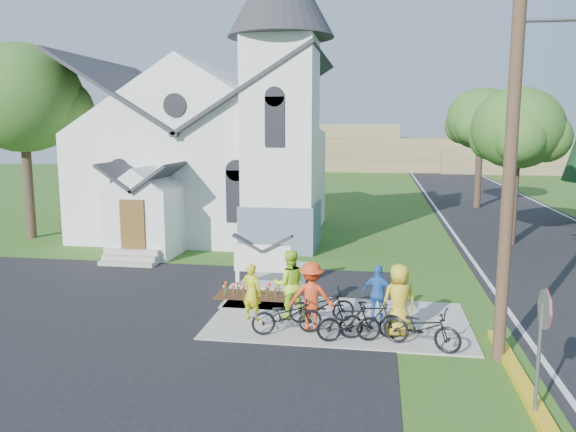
% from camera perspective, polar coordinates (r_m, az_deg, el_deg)
% --- Properties ---
extents(ground, '(120.00, 120.00, 0.00)m').
position_cam_1_polar(ground, '(15.50, -0.57, -10.95)').
color(ground, '#38601B').
rests_on(ground, ground).
extents(parking_lot, '(20.00, 16.00, 0.02)m').
position_cam_1_polar(parking_lot, '(16.43, -27.20, -10.77)').
color(parking_lot, black).
rests_on(parking_lot, ground).
extents(road, '(8.00, 90.00, 0.02)m').
position_cam_1_polar(road, '(30.77, 23.15, -1.59)').
color(road, black).
rests_on(road, ground).
extents(sidewalk, '(7.00, 4.00, 0.05)m').
position_cam_1_polar(sidewalk, '(15.80, 5.20, -10.50)').
color(sidewalk, '#A49E94').
rests_on(sidewalk, ground).
extents(church, '(12.35, 12.00, 13.00)m').
position_cam_1_polar(church, '(27.99, -7.45, 8.86)').
color(church, white).
rests_on(church, ground).
extents(church_sign, '(2.20, 0.40, 1.70)m').
position_cam_1_polar(church_sign, '(18.44, -2.59, -4.37)').
color(church_sign, '#A49E94').
rests_on(church_sign, ground).
extents(flower_bed, '(2.60, 1.10, 0.07)m').
position_cam_1_polar(flower_bed, '(17.85, -3.16, -8.13)').
color(flower_bed, '#3C2310').
rests_on(flower_bed, ground).
extents(utility_pole, '(3.45, 0.28, 10.00)m').
position_cam_1_polar(utility_pole, '(13.19, 22.12, 8.83)').
color(utility_pole, '#473023').
rests_on(utility_pole, ground).
extents(stop_sign, '(0.11, 0.76, 2.48)m').
position_cam_1_polar(stop_sign, '(11.16, 24.47, -10.18)').
color(stop_sign, gray).
rests_on(stop_sign, ground).
extents(tree_lot_corner, '(5.60, 5.60, 9.15)m').
position_cam_1_polar(tree_lot_corner, '(29.42, -25.39, 10.73)').
color(tree_lot_corner, '#38261E').
rests_on(tree_lot_corner, ground).
extents(tree_road_near, '(4.00, 4.00, 7.05)m').
position_cam_1_polar(tree_road_near, '(27.04, 22.25, 8.18)').
color(tree_road_near, '#38261E').
rests_on(tree_road_near, ground).
extents(tree_road_mid, '(4.40, 4.40, 7.80)m').
position_cam_1_polar(tree_road_mid, '(38.92, 19.04, 9.26)').
color(tree_road_mid, '#38261E').
rests_on(tree_road_mid, ground).
extents(distant_hills, '(61.00, 10.00, 5.60)m').
position_cam_1_polar(distant_hills, '(70.76, 9.88, 6.38)').
color(distant_hills, olive).
rests_on(distant_hills, ground).
extents(cyclist_0, '(0.66, 0.52, 1.58)m').
position_cam_1_polar(cyclist_0, '(15.48, -3.71, -7.71)').
color(cyclist_0, gold).
rests_on(cyclist_0, sidewalk).
extents(bike_0, '(1.93, 1.16, 0.96)m').
position_cam_1_polar(bike_0, '(14.55, -0.12, -10.10)').
color(bike_0, black).
rests_on(bike_0, sidewalk).
extents(cyclist_1, '(1.10, 0.97, 1.91)m').
position_cam_1_polar(cyclist_1, '(15.63, 0.15, -6.91)').
color(cyclist_1, '#AFE72B').
rests_on(cyclist_1, sidewalk).
extents(bike_1, '(1.67, 0.79, 0.97)m').
position_cam_1_polar(bike_1, '(14.13, 6.22, -10.73)').
color(bike_1, black).
rests_on(bike_1, sidewalk).
extents(cyclist_2, '(1.00, 0.62, 1.59)m').
position_cam_1_polar(cyclist_2, '(15.45, 9.16, -7.84)').
color(cyclist_2, blue).
rests_on(cyclist_2, sidewalk).
extents(bike_2, '(1.89, 1.10, 0.94)m').
position_cam_1_polar(bike_2, '(15.40, 3.45, -9.05)').
color(bike_2, black).
rests_on(bike_2, sidewalk).
extents(cyclist_3, '(1.19, 0.71, 1.82)m').
position_cam_1_polar(cyclist_3, '(14.68, 2.41, -8.16)').
color(cyclist_3, red).
rests_on(cyclist_3, sidewalk).
extents(bike_3, '(1.67, 0.73, 0.97)m').
position_cam_1_polar(bike_3, '(14.38, 8.43, -10.41)').
color(bike_3, black).
rests_on(bike_3, sidewalk).
extents(cyclist_4, '(1.07, 0.89, 1.87)m').
position_cam_1_polar(cyclist_4, '(14.57, 11.21, -8.37)').
color(cyclist_4, gold).
rests_on(cyclist_4, sidewalk).
extents(bike_4, '(2.03, 1.34, 1.01)m').
position_cam_1_polar(bike_4, '(14.03, 13.42, -10.98)').
color(bike_4, black).
rests_on(bike_4, sidewalk).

